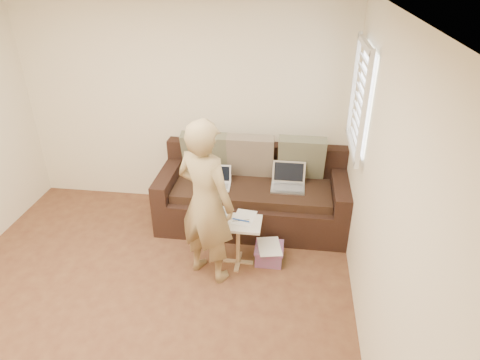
# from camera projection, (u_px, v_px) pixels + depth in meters

# --- Properties ---
(floor) EXTENTS (4.50, 4.50, 0.00)m
(floor) POSITION_uv_depth(u_px,v_px,m) (131.00, 325.00, 3.77)
(floor) COLOR #532C1E
(floor) RESTS_ON ground
(ceiling) EXTENTS (4.50, 4.50, 0.00)m
(ceiling) POSITION_uv_depth(u_px,v_px,m) (77.00, 16.00, 2.53)
(ceiling) COLOR white
(ceiling) RESTS_ON wall_back
(wall_back) EXTENTS (4.00, 0.00, 4.00)m
(wall_back) POSITION_uv_depth(u_px,v_px,m) (184.00, 105.00, 5.11)
(wall_back) COLOR beige
(wall_back) RESTS_ON ground
(wall_right) EXTENTS (0.00, 4.50, 4.50)m
(wall_right) POSITION_uv_depth(u_px,v_px,m) (386.00, 221.00, 2.92)
(wall_right) COLOR beige
(wall_right) RESTS_ON ground
(window_blinds) EXTENTS (0.12, 0.88, 1.08)m
(window_blinds) POSITION_uv_depth(u_px,v_px,m) (360.00, 98.00, 4.05)
(window_blinds) COLOR white
(window_blinds) RESTS_ON wall_right
(sofa) EXTENTS (2.20, 0.95, 0.85)m
(sofa) POSITION_uv_depth(u_px,v_px,m) (252.00, 192.00, 5.01)
(sofa) COLOR black
(sofa) RESTS_ON ground
(pillow_left) EXTENTS (0.55, 0.29, 0.57)m
(pillow_left) POSITION_uv_depth(u_px,v_px,m) (206.00, 153.00, 5.11)
(pillow_left) COLOR #53553F
(pillow_left) RESTS_ON sofa
(pillow_mid) EXTENTS (0.55, 0.27, 0.57)m
(pillow_mid) POSITION_uv_depth(u_px,v_px,m) (251.00, 156.00, 5.03)
(pillow_mid) COLOR #6F604F
(pillow_mid) RESTS_ON sofa
(pillow_right) EXTENTS (0.55, 0.28, 0.57)m
(pillow_right) POSITION_uv_depth(u_px,v_px,m) (301.00, 158.00, 4.99)
(pillow_right) COLOR #53553F
(pillow_right) RESTS_ON sofa
(laptop_silver) EXTENTS (0.39, 0.28, 0.26)m
(laptop_silver) POSITION_uv_depth(u_px,v_px,m) (288.00, 189.00, 4.89)
(laptop_silver) COLOR #B7BABC
(laptop_silver) RESTS_ON sofa
(laptop_white) EXTENTS (0.33, 0.25, 0.23)m
(laptop_white) POSITION_uv_depth(u_px,v_px,m) (217.00, 187.00, 4.92)
(laptop_white) COLOR white
(laptop_white) RESTS_ON sofa
(person) EXTENTS (0.74, 0.65, 1.69)m
(person) POSITION_uv_depth(u_px,v_px,m) (206.00, 203.00, 4.00)
(person) COLOR #998E53
(person) RESTS_ON ground
(side_table) EXTENTS (0.47, 0.33, 0.52)m
(side_table) POSITION_uv_depth(u_px,v_px,m) (238.00, 243.00, 4.41)
(side_table) COLOR silver
(side_table) RESTS_ON ground
(drinking_glass) EXTENTS (0.07, 0.07, 0.12)m
(drinking_glass) POSITION_uv_depth(u_px,v_px,m) (223.00, 213.00, 4.33)
(drinking_glass) COLOR silver
(drinking_glass) RESTS_ON side_table
(scissors) EXTENTS (0.18, 0.11, 0.02)m
(scissors) POSITION_uv_depth(u_px,v_px,m) (241.00, 220.00, 4.30)
(scissors) COLOR silver
(scissors) RESTS_ON side_table
(paper_on_table) EXTENTS (0.25, 0.33, 0.00)m
(paper_on_table) POSITION_uv_depth(u_px,v_px,m) (244.00, 218.00, 4.35)
(paper_on_table) COLOR white
(paper_on_table) RESTS_ON side_table
(striped_box) EXTENTS (0.30, 0.30, 0.19)m
(striped_box) POSITION_uv_depth(u_px,v_px,m) (269.00, 253.00, 4.52)
(striped_box) COLOR #DA208B
(striped_box) RESTS_ON ground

